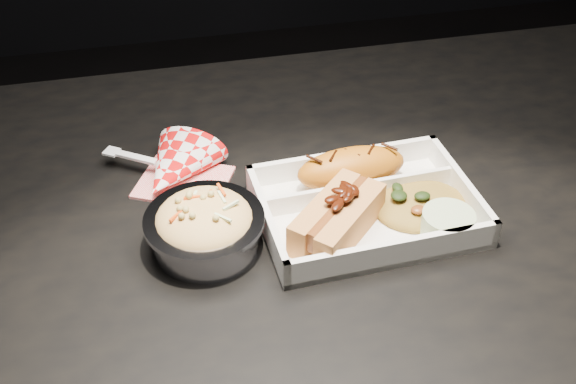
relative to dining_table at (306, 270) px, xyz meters
The scene contains 8 objects.
dining_table is the anchor object (origin of this frame).
food_tray 0.12m from the dining_table, 13.81° to the right, with size 0.26×0.19×0.04m.
fried_pastry 0.14m from the dining_table, 30.88° to the left, with size 0.14×0.05×0.05m, color #C06713.
hotdog 0.13m from the dining_table, 62.64° to the right, with size 0.13×0.13×0.06m.
fried_rice_mound 0.18m from the dining_table, 10.78° to the right, with size 0.11×0.09×0.03m, color olive.
cupcake_liner 0.20m from the dining_table, 27.27° to the right, with size 0.06×0.06×0.03m, color #B3C897.
foil_coleslaw_cup 0.18m from the dining_table, 167.69° to the right, with size 0.13×0.13×0.07m.
napkin_fork 0.21m from the dining_table, 144.24° to the left, with size 0.17×0.15×0.10m.
Camera 1 is at (-0.17, -0.63, 1.31)m, focal length 45.00 mm.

